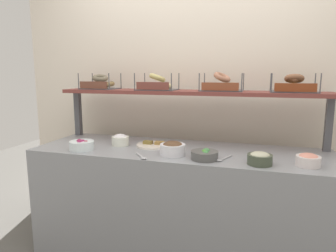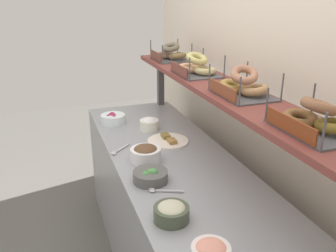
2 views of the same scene
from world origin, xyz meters
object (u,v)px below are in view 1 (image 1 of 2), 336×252
Objects in this scene: bowl_cream_cheese at (120,140)px; serving_plate_white at (154,145)px; serving_spoon_near_plate at (222,159)px; bagel_basket_poppy at (100,84)px; bowl_lox_spread at (308,160)px; bowl_chocolate_spread at (173,148)px; bowl_tuna_salad at (260,158)px; bagel_basket_cinnamon_raisin at (293,86)px; serving_spoon_by_edge at (142,157)px; bowl_beet_salad at (82,145)px; bagel_basket_plain at (157,85)px; bagel_basket_everything at (222,85)px; bowl_veggie_mix at (205,155)px.

serving_plate_white is at bearing 11.06° from bowl_cream_cheese.
serving_spoon_near_plate is 0.54× the size of bagel_basket_poppy.
bowl_chocolate_spread reaches higher than bowl_lox_spread.
bowl_tuna_salad is 0.70m from bagel_basket_cinnamon_raisin.
bagel_basket_poppy and bagel_basket_cinnamon_raisin have the same top height.
serving_spoon_by_edge is at bearing -174.52° from bowl_tuna_salad.
serving_plate_white is at bearing 29.47° from bowl_beet_salad.
bagel_basket_everything is (0.53, 0.03, 0.00)m from bagel_basket_plain.
serving_spoon_near_plate is at bearing 1.44° from bowl_beet_salad.
serving_plate_white is (-0.81, 0.27, -0.03)m from bowl_tuna_salad.
serving_spoon_near_plate is (0.12, 0.01, -0.02)m from bowl_veggie_mix.
bowl_chocolate_spread is (-0.59, 0.05, 0.01)m from bowl_tuna_salad.
bagel_basket_poppy is at bearing -179.61° from bagel_basket_everything.
bagel_basket_plain reaches higher than bowl_chocolate_spread.
bowl_chocolate_spread reaches higher than bowl_beet_salad.
bowl_tuna_salad is at bearing -0.03° from bowl_beet_salad.
bagel_basket_poppy is at bearing 165.20° from bowl_lox_spread.
bowl_beet_salad is 1.05m from serving_spoon_near_plate.
bowl_beet_salad is 1.23× the size of bowl_lox_spread.
serving_spoon_by_edge is (0.04, -0.34, -0.00)m from serving_plate_white.
bowl_beet_salad is at bearing -152.86° from bagel_basket_everything.
bowl_veggie_mix is 0.24m from bowl_chocolate_spread.
serving_spoon_near_plate is 0.51× the size of bagel_basket_plain.
bowl_lox_spread is 0.82× the size of bowl_chocolate_spread.
serving_plate_white is 1.15m from bagel_basket_cinnamon_raisin.
serving_plate_white is (-0.22, 0.22, -0.04)m from bowl_chocolate_spread.
serving_spoon_near_plate is at bearing -22.00° from bagel_basket_poppy.
bagel_basket_poppy is (-0.10, 0.49, 0.44)m from bowl_beet_salad.
bowl_cream_cheese is 0.50× the size of serving_plate_white.
bowl_beet_salad reaches higher than serving_spoon_by_edge.
bowl_tuna_salad is 1.06m from bagel_basket_plain.
serving_spoon_near_plate is (-0.24, 0.03, -0.03)m from bowl_tuna_salad.
bowl_cream_cheese is 0.76× the size of bowl_chocolate_spread.
bowl_beet_salad is at bearing -161.56° from bagel_basket_cinnamon_raisin.
bowl_chocolate_spread is at bearing -150.98° from bagel_basket_cinnamon_raisin.
bowl_tuna_salad is 0.85× the size of bowl_veggie_mix.
bowl_tuna_salad is 1.11× the size of serving_spoon_by_edge.
bowl_chocolate_spread is 0.59× the size of bagel_basket_poppy.
serving_spoon_by_edge is (-0.77, -0.07, -0.03)m from bowl_tuna_salad.
bagel_basket_poppy is (-1.15, 0.46, 0.47)m from serving_spoon_near_plate.
bagel_basket_poppy is at bearing 178.07° from bagel_basket_plain.
bowl_beet_salad is 0.78m from bagel_basket_plain.
bowl_tuna_salad is (-0.29, -0.05, -0.00)m from bowl_lox_spread.
bowl_veggie_mix is 0.43m from serving_spoon_by_edge.
bowl_chocolate_spread is at bearing 179.63° from bowl_lox_spread.
bowl_lox_spread is at bearing -11.43° from serving_plate_white.
bagel_basket_poppy is (-0.31, 0.27, 0.43)m from bowl_cream_cheese.
bagel_basket_poppy is at bearing 137.44° from serving_spoon_by_edge.
bagel_basket_everything reaches higher than bowl_lox_spread.
bowl_beet_salad is at bearing -134.39° from bowl_cream_cheese.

